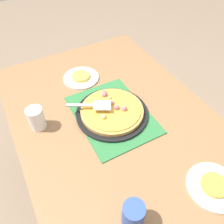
{
  "coord_description": "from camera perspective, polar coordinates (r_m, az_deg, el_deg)",
  "views": [
    {
      "loc": [
        0.72,
        -0.39,
        1.65
      ],
      "look_at": [
        0.0,
        0.0,
        0.77
      ],
      "focal_mm": 36.5,
      "sensor_mm": 36.0,
      "label": 1
    }
  ],
  "objects": [
    {
      "name": "ground_plane",
      "position": [
        1.84,
        0.0,
        -16.58
      ],
      "size": [
        8.0,
        8.0,
        0.0
      ],
      "primitive_type": "plane",
      "color": "#84705B"
    },
    {
      "name": "dining_table",
      "position": [
        1.3,
        0.0,
        -3.9
      ],
      "size": [
        1.4,
        1.0,
        0.75
      ],
      "color": "olive",
      "rests_on": "ground_plane"
    },
    {
      "name": "placemat",
      "position": [
        1.21,
        0.0,
        -0.55
      ],
      "size": [
        0.48,
        0.36,
        0.01
      ],
      "primitive_type": "cube",
      "color": "#2D753D",
      "rests_on": "dining_table"
    },
    {
      "name": "pizza_pan",
      "position": [
        1.2,
        0.0,
        -0.23
      ],
      "size": [
        0.38,
        0.38,
        0.01
      ],
      "primitive_type": "cylinder",
      "color": "black",
      "rests_on": "placemat"
    },
    {
      "name": "pizza",
      "position": [
        1.19,
        -0.04,
        0.5
      ],
      "size": [
        0.33,
        0.33,
        0.05
      ],
      "color": "tan",
      "rests_on": "pizza_pan"
    },
    {
      "name": "plate_near_left",
      "position": [
        1.07,
        24.07,
        -16.64
      ],
      "size": [
        0.22,
        0.22,
        0.01
      ],
      "primitive_type": "cylinder",
      "color": "white",
      "rests_on": "dining_table"
    },
    {
      "name": "plate_far_right",
      "position": [
        1.45,
        -7.77,
        8.48
      ],
      "size": [
        0.22,
        0.22,
        0.01
      ],
      "primitive_type": "cylinder",
      "color": "white",
      "rests_on": "dining_table"
    },
    {
      "name": "served_slice_left",
      "position": [
        1.06,
        24.29,
        -16.32
      ],
      "size": [
        0.11,
        0.11,
        0.02
      ],
      "primitive_type": "cylinder",
      "color": "gold",
      "rests_on": "plate_near_left"
    },
    {
      "name": "served_slice_right",
      "position": [
        1.44,
        -7.82,
        8.88
      ],
      "size": [
        0.11,
        0.11,
        0.02
      ],
      "primitive_type": "cylinder",
      "color": "#EAB747",
      "rests_on": "plate_far_right"
    },
    {
      "name": "cup_near",
      "position": [
        0.89,
        5.31,
        -24.22
      ],
      "size": [
        0.08,
        0.08,
        0.12
      ],
      "primitive_type": "cylinder",
      "color": "#3351AD",
      "rests_on": "dining_table"
    },
    {
      "name": "cup_far",
      "position": [
        1.18,
        -18.43,
        -1.51
      ],
      "size": [
        0.08,
        0.08,
        0.12
      ],
      "primitive_type": "cylinder",
      "color": "white",
      "rests_on": "dining_table"
    },
    {
      "name": "pizza_server",
      "position": [
        1.17,
        -4.81,
        1.71
      ],
      "size": [
        0.15,
        0.22,
        0.01
      ],
      "color": "silver",
      "rests_on": "pizza"
    }
  ]
}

